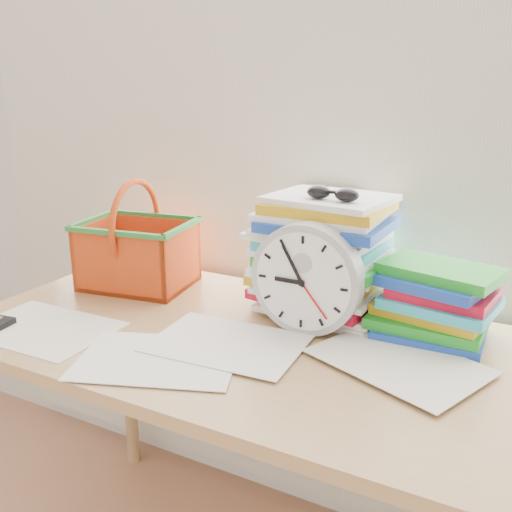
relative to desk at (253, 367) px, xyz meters
The scene contains 8 objects.
curtain 0.73m from the desk, 90.00° to the left, with size 2.40×0.01×2.50m, color silver.
desk is the anchor object (origin of this frame).
paper_stack 0.33m from the desk, 72.79° to the left, with size 0.34×0.28×0.30m, color white, non-canonical shape.
clock 0.24m from the desk, 43.17° to the left, with size 0.26×0.26×0.05m, color #A8A8A9.
sunglasses 0.44m from the desk, 58.50° to the left, with size 0.14×0.12×0.04m, color black, non-canonical shape.
book_stack 0.45m from the desk, 29.06° to the left, with size 0.28×0.21×0.17m, color white, non-canonical shape.
basket 0.53m from the desk, 160.66° to the left, with size 0.30×0.23×0.30m, color #E34D16, non-canonical shape.
scattered_papers 0.08m from the desk, ahead, with size 1.26×0.42×0.02m, color white, non-canonical shape.
Camera 1 is at (0.56, 0.55, 1.30)m, focal length 40.00 mm.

